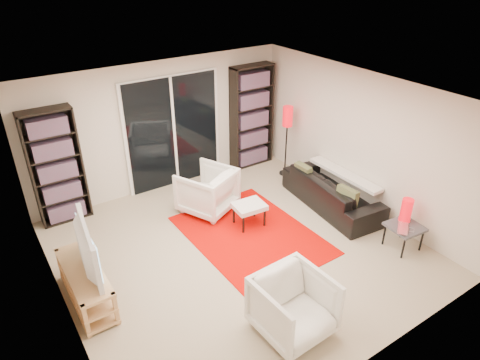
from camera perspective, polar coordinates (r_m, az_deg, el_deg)
name	(u,v)px	position (r m, az deg, el deg)	size (l,w,h in m)	color
floor	(237,249)	(6.68, -0.35, -9.16)	(5.00, 5.00, 0.00)	tan
wall_back	(162,126)	(8.03, -10.35, 7.04)	(5.00, 0.02, 2.40)	beige
wall_front	(377,282)	(4.52, 17.84, -12.86)	(5.00, 0.02, 2.40)	beige
wall_left	(52,240)	(5.29, -23.82, -7.36)	(0.02, 5.00, 2.40)	beige
wall_right	(360,141)	(7.55, 15.71, 4.99)	(0.02, 5.00, 2.40)	beige
ceiling	(237,98)	(5.54, -0.43, 10.84)	(5.00, 5.00, 0.02)	white
sliding_door	(173,132)	(8.13, -8.86, 6.30)	(1.92, 0.08, 2.16)	white
bookshelf_left	(56,168)	(7.49, -23.28, 1.54)	(0.80, 0.30, 1.95)	black
bookshelf_right	(252,117)	(8.82, 1.58, 8.43)	(0.90, 0.30, 2.10)	black
tv_stand	(86,284)	(6.02, -19.84, -12.97)	(0.42, 1.30, 0.50)	tan
tv	(80,249)	(5.68, -20.58, -8.63)	(1.13, 0.15, 0.65)	black
rug	(251,235)	(6.97, 1.45, -7.31)	(1.78, 2.41, 0.01)	#D40600
sofa	(332,191)	(7.74, 12.16, -1.49)	(2.01, 0.79, 0.59)	black
armchair_back	(207,190)	(7.42, -4.40, -1.38)	(0.84, 0.86, 0.78)	white
armchair_front	(294,306)	(5.27, 7.15, -16.36)	(0.82, 0.84, 0.77)	white
ottoman	(249,207)	(7.03, 1.24, -3.64)	(0.54, 0.45, 0.40)	white
side_table	(405,228)	(6.97, 21.11, -6.02)	(0.52, 0.52, 0.40)	#46464B
laptop	(407,229)	(6.84, 21.32, -6.15)	(0.35, 0.23, 0.03)	silver
table_lamp	(406,210)	(6.96, 21.29, -3.78)	(0.17, 0.17, 0.38)	red
floor_lamp	(287,123)	(8.38, 6.33, 7.53)	(0.22, 0.22, 1.44)	black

